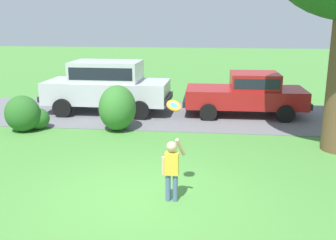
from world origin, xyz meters
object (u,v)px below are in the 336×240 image
object	(u,v)px
child_thrower	(172,166)
frisbee	(174,106)
parked_sedan	(248,92)
parked_suv	(107,84)

from	to	relation	value
child_thrower	frisbee	distance (m)	1.16
parked_sedan	child_thrower	distance (m)	7.48
parked_sedan	child_thrower	size ratio (longest dim) A/B	3.44
parked_suv	child_thrower	bearing A→B (deg)	-65.83
frisbee	child_thrower	bearing A→B (deg)	-89.19
child_thrower	frisbee	bearing A→B (deg)	90.81
frisbee	parked_sedan	bearing A→B (deg)	73.88
parked_suv	frisbee	distance (m)	7.44
parked_sedan	frisbee	world-z (taller)	frisbee
parked_sedan	parked_suv	world-z (taller)	parked_suv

